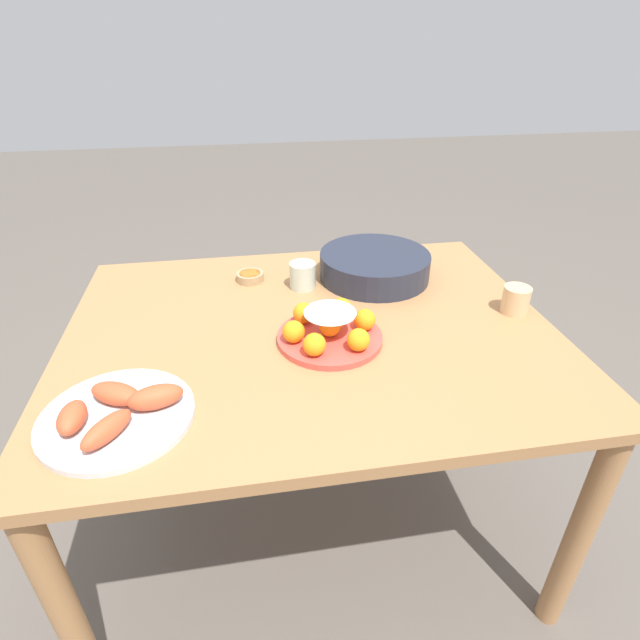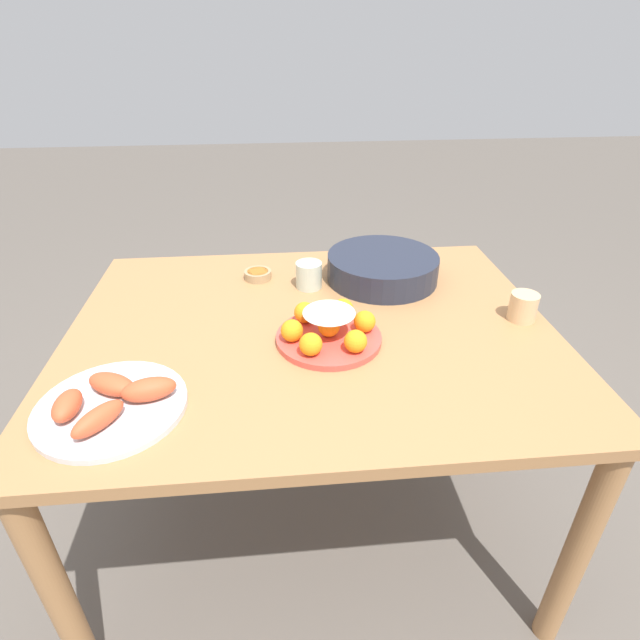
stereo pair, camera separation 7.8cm
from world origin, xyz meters
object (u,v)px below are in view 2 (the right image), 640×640
object	(u,v)px
cup_near	(523,307)
cup_far	(309,275)
cake_plate	(329,330)
seafood_platter	(111,403)
sauce_bowl	(258,274)
serving_bowl	(382,266)
dining_table	(312,355)

from	to	relation	value
cup_near	cup_far	xyz separation A→B (m)	(-0.55, 0.24, 0.00)
cake_plate	cup_far	xyz separation A→B (m)	(-0.03, 0.30, 0.01)
seafood_platter	cup_near	distance (m)	1.03
cup_far	cake_plate	bearing A→B (deg)	-84.98
seafood_platter	cup_near	size ratio (longest dim) A/B	4.06
sauce_bowl	cup_far	bearing A→B (deg)	-25.39
serving_bowl	sauce_bowl	world-z (taller)	serving_bowl
serving_bowl	seafood_platter	distance (m)	0.87
dining_table	sauce_bowl	world-z (taller)	sauce_bowl
cake_plate	cup_near	distance (m)	0.53
cake_plate	cup_near	bearing A→B (deg)	6.25
sauce_bowl	cup_near	distance (m)	0.77
dining_table	cake_plate	xyz separation A→B (m)	(0.04, -0.07, 0.12)
serving_bowl	cup_far	world-z (taller)	serving_bowl
cup_far	dining_table	bearing A→B (deg)	-92.59
cake_plate	seafood_platter	distance (m)	0.52
cake_plate	sauce_bowl	distance (m)	0.42
seafood_platter	cup_near	bearing A→B (deg)	15.51
serving_bowl	seafood_platter	xyz separation A→B (m)	(-0.67, -0.55, -0.02)
cake_plate	sauce_bowl	world-z (taller)	cake_plate
serving_bowl	seafood_platter	size ratio (longest dim) A/B	1.11
cup_near	cup_far	size ratio (longest dim) A/B	0.96
sauce_bowl	serving_bowl	bearing A→B (deg)	-6.32
cup_near	cup_far	world-z (taller)	cup_far
dining_table	serving_bowl	distance (m)	0.38
dining_table	cup_far	bearing A→B (deg)	87.41
dining_table	serving_bowl	xyz separation A→B (m)	(0.24, 0.26, 0.13)
dining_table	sauce_bowl	bearing A→B (deg)	115.41
dining_table	serving_bowl	world-z (taller)	serving_bowl
dining_table	cake_plate	bearing A→B (deg)	-62.88
cake_plate	seafood_platter	bearing A→B (deg)	-155.04
serving_bowl	dining_table	bearing A→B (deg)	-132.60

